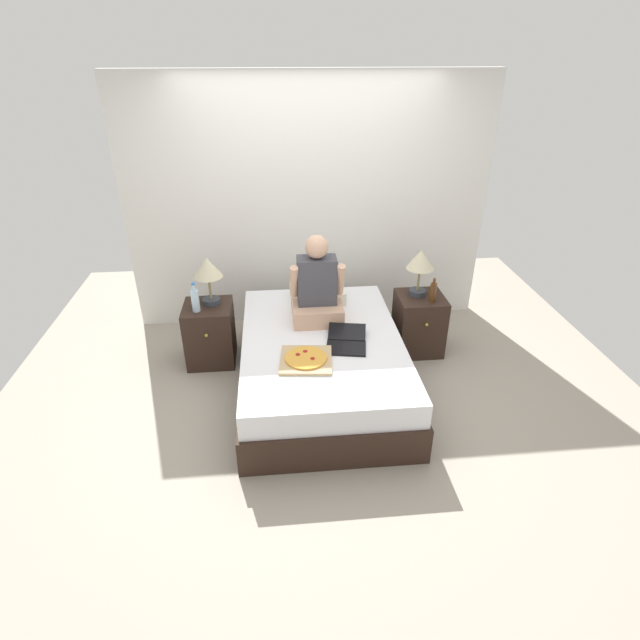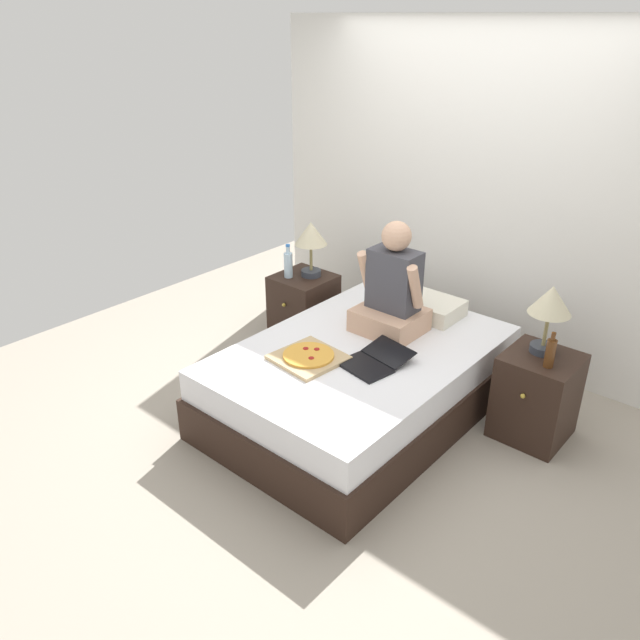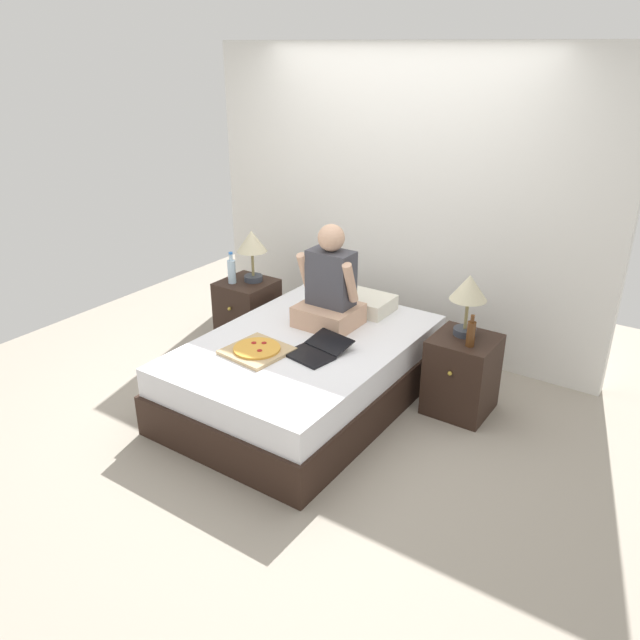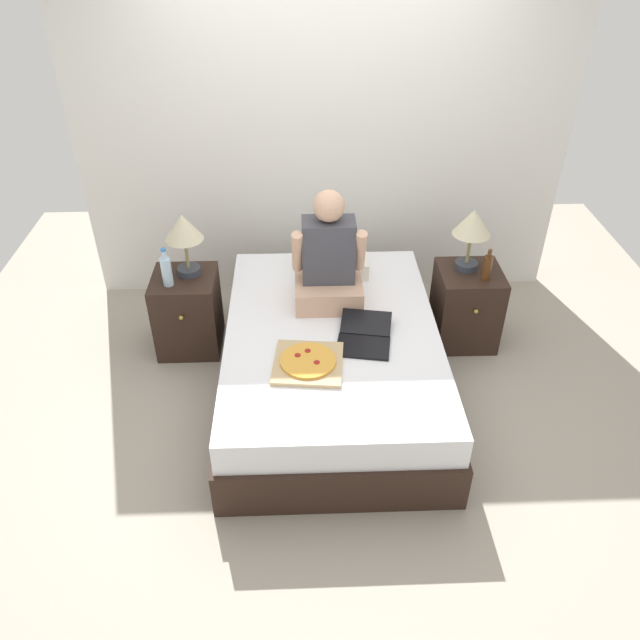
# 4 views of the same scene
# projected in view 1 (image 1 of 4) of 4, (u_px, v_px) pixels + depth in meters

# --- Properties ---
(ground_plane) EXTENTS (5.65, 5.65, 0.00)m
(ground_plane) POSITION_uv_depth(u_px,v_px,m) (322.00, 386.00, 4.46)
(ground_plane) COLOR #9E9384
(wall_back) EXTENTS (3.65, 0.12, 2.50)m
(wall_back) POSITION_uv_depth(u_px,v_px,m) (309.00, 206.00, 5.05)
(wall_back) COLOR silver
(wall_back) RESTS_ON ground
(bed) EXTENTS (1.38, 2.02, 0.51)m
(bed) POSITION_uv_depth(u_px,v_px,m) (322.00, 363.00, 4.34)
(bed) COLOR black
(bed) RESTS_ON ground
(nightstand_left) EXTENTS (0.44, 0.47, 0.58)m
(nightstand_left) POSITION_uv_depth(u_px,v_px,m) (210.00, 333.00, 4.70)
(nightstand_left) COLOR black
(nightstand_left) RESTS_ON ground
(lamp_on_left_nightstand) EXTENTS (0.26, 0.26, 0.45)m
(lamp_on_left_nightstand) POSITION_uv_depth(u_px,v_px,m) (208.00, 271.00, 4.45)
(lamp_on_left_nightstand) COLOR #333842
(lamp_on_left_nightstand) RESTS_ON nightstand_left
(water_bottle) EXTENTS (0.07, 0.07, 0.28)m
(water_bottle) POSITION_uv_depth(u_px,v_px,m) (195.00, 300.00, 4.42)
(water_bottle) COLOR silver
(water_bottle) RESTS_ON nightstand_left
(nightstand_right) EXTENTS (0.44, 0.47, 0.58)m
(nightstand_right) POSITION_uv_depth(u_px,v_px,m) (419.00, 323.00, 4.87)
(nightstand_right) COLOR black
(nightstand_right) RESTS_ON ground
(lamp_on_right_nightstand) EXTENTS (0.26, 0.26, 0.45)m
(lamp_on_right_nightstand) POSITION_uv_depth(u_px,v_px,m) (420.00, 263.00, 4.61)
(lamp_on_right_nightstand) COLOR #333842
(lamp_on_right_nightstand) RESTS_ON nightstand_right
(beer_bottle) EXTENTS (0.06, 0.06, 0.23)m
(beer_bottle) POSITION_uv_depth(u_px,v_px,m) (433.00, 292.00, 4.60)
(beer_bottle) COLOR #512D14
(beer_bottle) RESTS_ON nightstand_right
(pillow) EXTENTS (0.52, 0.34, 0.12)m
(pillow) POSITION_uv_depth(u_px,v_px,m) (317.00, 294.00, 4.82)
(pillow) COLOR silver
(pillow) RESTS_ON bed
(person_seated) EXTENTS (0.47, 0.40, 0.78)m
(person_seated) POSITION_uv_depth(u_px,v_px,m) (317.00, 290.00, 4.37)
(person_seated) COLOR tan
(person_seated) RESTS_ON bed
(laptop) EXTENTS (0.38, 0.46, 0.07)m
(laptop) POSITION_uv_depth(u_px,v_px,m) (346.00, 343.00, 4.11)
(laptop) COLOR black
(laptop) RESTS_ON bed
(pizza_box) EXTENTS (0.44, 0.44, 0.05)m
(pizza_box) POSITION_uv_depth(u_px,v_px,m) (306.00, 359.00, 3.89)
(pizza_box) COLOR tan
(pizza_box) RESTS_ON bed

